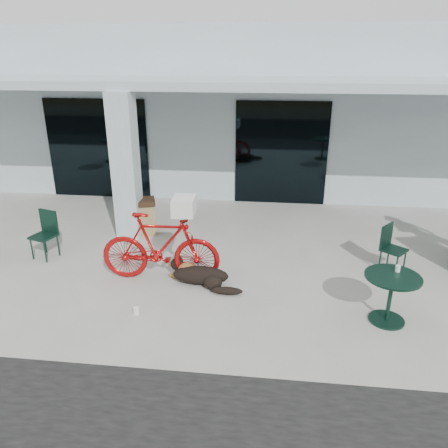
# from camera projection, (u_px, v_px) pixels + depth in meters

# --- Properties ---
(ground) EXTENTS (80.00, 80.00, 0.00)m
(ground) POSITION_uv_depth(u_px,v_px,m) (174.00, 291.00, 7.54)
(ground) COLOR #AEACA4
(ground) RESTS_ON ground
(building) EXTENTS (22.00, 7.00, 4.50)m
(building) POSITION_uv_depth(u_px,v_px,m) (228.00, 103.00, 14.56)
(building) COLOR silver
(building) RESTS_ON ground
(storefront_glass_left) EXTENTS (2.80, 0.06, 2.70)m
(storefront_glass_left) POSITION_uv_depth(u_px,v_px,m) (98.00, 149.00, 11.98)
(storefront_glass_left) COLOR black
(storefront_glass_left) RESTS_ON ground
(storefront_glass_right) EXTENTS (2.40, 0.06, 2.70)m
(storefront_glass_right) POSITION_uv_depth(u_px,v_px,m) (281.00, 154.00, 11.45)
(storefront_glass_right) COLOR black
(storefront_glass_right) RESTS_ON ground
(column) EXTENTS (0.50, 0.50, 3.12)m
(column) POSITION_uv_depth(u_px,v_px,m) (126.00, 168.00, 9.25)
(column) COLOR silver
(column) RESTS_ON ground
(overhang) EXTENTS (22.00, 2.80, 0.18)m
(overhang) POSITION_uv_depth(u_px,v_px,m) (204.00, 82.00, 9.68)
(overhang) COLOR silver
(overhang) RESTS_ON column
(bicycle) EXTENTS (2.14, 0.68, 1.27)m
(bicycle) POSITION_uv_depth(u_px,v_px,m) (160.00, 247.00, 7.71)
(bicycle) COLOR #A60D0D
(bicycle) RESTS_ON ground
(laundry_basket) EXTENTS (0.39, 0.51, 0.29)m
(laundry_basket) POSITION_uv_depth(u_px,v_px,m) (184.00, 206.00, 7.39)
(laundry_basket) COLOR white
(laundry_basket) RESTS_ON bicycle
(dog) EXTENTS (1.20, 0.83, 0.38)m
(dog) POSITION_uv_depth(u_px,v_px,m) (201.00, 274.00, 7.70)
(dog) COLOR black
(dog) RESTS_ON ground
(cup_near_dog) EXTENTS (0.11, 0.11, 0.11)m
(cup_near_dog) POSITION_uv_depth(u_px,v_px,m) (136.00, 311.00, 6.86)
(cup_near_dog) COLOR white
(cup_near_dog) RESTS_ON ground
(cafe_chair_near) EXTENTS (0.55, 0.58, 0.95)m
(cafe_chair_near) POSITION_uv_depth(u_px,v_px,m) (43.00, 236.00, 8.59)
(cafe_chair_near) COLOR #102D22
(cafe_chair_near) RESTS_ON ground
(cafe_table_far) EXTENTS (1.10, 1.10, 0.78)m
(cafe_table_far) POSITION_uv_depth(u_px,v_px,m) (390.00, 299.00, 6.57)
(cafe_table_far) COLOR #102D22
(cafe_table_far) RESTS_ON ground
(cafe_chair_far_a) EXTENTS (0.59, 0.59, 0.89)m
(cafe_chair_far_a) POSITION_uv_depth(u_px,v_px,m) (394.00, 249.00, 8.07)
(cafe_chair_far_a) COLOR #102D22
(cafe_chair_far_a) RESTS_ON ground
(cup_on_table) EXTENTS (0.10, 0.10, 0.10)m
(cup_on_table) POSITION_uv_depth(u_px,v_px,m) (398.00, 269.00, 6.54)
(cup_on_table) COLOR white
(cup_on_table) RESTS_ON cafe_table_far
(trash_receptacle) EXTENTS (0.61, 0.61, 0.81)m
(trash_receptacle) POSITION_uv_depth(u_px,v_px,m) (145.00, 217.00, 9.77)
(trash_receptacle) COLOR olive
(trash_receptacle) RESTS_ON ground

